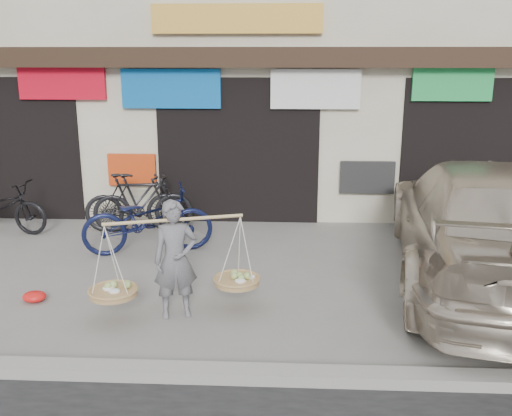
{
  "coord_description": "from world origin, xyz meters",
  "views": [
    {
      "loc": [
        0.85,
        -6.98,
        3.12
      ],
      "look_at": [
        0.46,
        0.9,
        0.97
      ],
      "focal_mm": 40.0,
      "sensor_mm": 36.0,
      "label": 1
    }
  ],
  "objects_px": {
    "bike_2": "(148,220)",
    "suv": "(488,222)",
    "bike_1": "(143,203)",
    "bike_3": "(135,202)",
    "street_vendor": "(176,265)",
    "bike_0": "(0,207)"
  },
  "relations": [
    {
      "from": "bike_2",
      "to": "suv",
      "type": "relative_size",
      "value": 0.33
    },
    {
      "from": "bike_1",
      "to": "bike_3",
      "type": "bearing_deg",
      "value": 81.37
    },
    {
      "from": "street_vendor",
      "to": "bike_0",
      "type": "distance_m",
      "value": 4.93
    },
    {
      "from": "bike_0",
      "to": "bike_2",
      "type": "xyz_separation_m",
      "value": [
        2.88,
        -0.91,
        0.07
      ]
    },
    {
      "from": "street_vendor",
      "to": "suv",
      "type": "distance_m",
      "value": 4.32
    },
    {
      "from": "suv",
      "to": "bike_3",
      "type": "bearing_deg",
      "value": -11.54
    },
    {
      "from": "bike_0",
      "to": "bike_2",
      "type": "bearing_deg",
      "value": -99.58
    },
    {
      "from": "bike_1",
      "to": "bike_0",
      "type": "bearing_deg",
      "value": 86.17
    },
    {
      "from": "bike_3",
      "to": "suv",
      "type": "distance_m",
      "value": 5.88
    },
    {
      "from": "street_vendor",
      "to": "bike_1",
      "type": "bearing_deg",
      "value": 93.53
    },
    {
      "from": "street_vendor",
      "to": "bike_0",
      "type": "xyz_separation_m",
      "value": [
        -3.76,
        3.18,
        -0.19
      ]
    },
    {
      "from": "bike_0",
      "to": "bike_1",
      "type": "relative_size",
      "value": 1.01
    },
    {
      "from": "bike_2",
      "to": "bike_3",
      "type": "distance_m",
      "value": 1.23
    },
    {
      "from": "bike_3",
      "to": "street_vendor",
      "type": "bearing_deg",
      "value": -166.42
    },
    {
      "from": "bike_0",
      "to": "suv",
      "type": "distance_m",
      "value": 8.1
    },
    {
      "from": "bike_0",
      "to": "bike_1",
      "type": "height_order",
      "value": "bike_1"
    },
    {
      "from": "bike_0",
      "to": "bike_1",
      "type": "distance_m",
      "value": 2.54
    },
    {
      "from": "street_vendor",
      "to": "bike_3",
      "type": "height_order",
      "value": "street_vendor"
    },
    {
      "from": "bike_1",
      "to": "bike_3",
      "type": "height_order",
      "value": "same"
    },
    {
      "from": "street_vendor",
      "to": "bike_0",
      "type": "relative_size",
      "value": 1.11
    },
    {
      "from": "bike_3",
      "to": "suv",
      "type": "relative_size",
      "value": 0.28
    },
    {
      "from": "bike_3",
      "to": "bike_2",
      "type": "bearing_deg",
      "value": -164.43
    }
  ]
}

